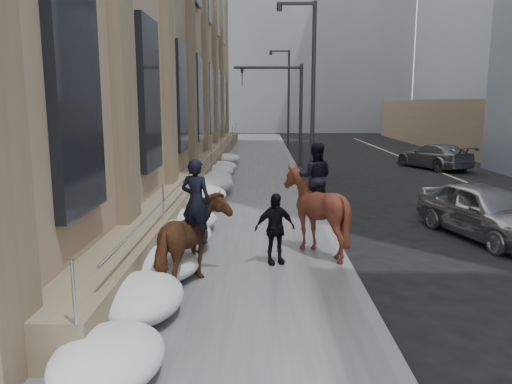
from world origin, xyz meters
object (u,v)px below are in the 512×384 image
mounted_horse_right (315,207)px  car_grey (434,156)px  car_silver (485,211)px  pedestrian (275,229)px  mounted_horse_left (192,238)px

mounted_horse_right → car_grey: bearing=-109.4°
car_silver → car_grey: bearing=61.3°
pedestrian → car_silver: pedestrian is taller
mounted_horse_left → car_silver: mounted_horse_left is taller
pedestrian → car_grey: size_ratio=0.33×
mounted_horse_right → pedestrian: 1.40m
mounted_horse_right → mounted_horse_left: bearing=48.8°
car_silver → pedestrian: bearing=-170.7°
mounted_horse_right → pedestrian: size_ratio=1.64×
mounted_horse_right → car_grey: size_ratio=0.55×
mounted_horse_left → mounted_horse_right: mounted_horse_right is taller
mounted_horse_right → car_grey: 18.92m
car_silver → car_grey: car_silver is taller
mounted_horse_right → car_silver: 5.32m
car_silver → mounted_horse_left: bearing=-166.8°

